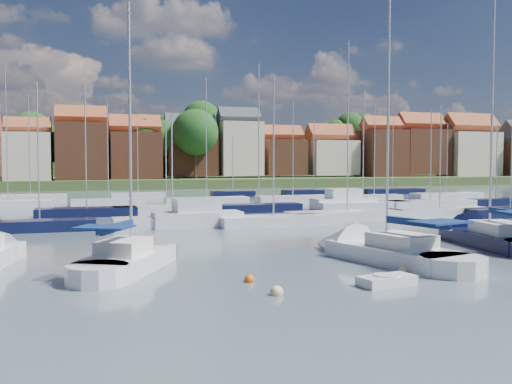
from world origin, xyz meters
name	(u,v)px	position (x,y,z in m)	size (l,w,h in m)	color
ground	(207,207)	(0.00, 40.00, 0.00)	(260.00, 260.00, 0.00)	#404E57
sailboat_left	(136,259)	(-11.72, 3.90, 0.36)	(7.07, 10.16, 13.78)	silver
sailboat_centre	(374,252)	(0.60, 2.35, 0.35)	(5.90, 12.01, 15.77)	silver
sailboat_navy	(480,237)	(10.09, 5.70, 0.35)	(5.06, 12.76, 17.16)	black
tender	(387,281)	(-2.21, -3.69, 0.20)	(2.61, 1.56, 0.53)	silver
buoy_b	(277,295)	(-7.15, -3.90, 0.00)	(0.53, 0.53, 0.53)	beige
buoy_c	(249,282)	(-7.47, -1.29, 0.00)	(0.44, 0.44, 0.44)	#D85914
buoy_d	(402,273)	(-0.14, -1.59, 0.00)	(0.43, 0.43, 0.43)	beige
buoy_e	(425,244)	(6.27, 6.11, 0.00)	(0.48, 0.48, 0.48)	#D85914
buoy_g	(375,248)	(2.62, 5.83, 0.00)	(0.42, 0.42, 0.42)	#D85914
marina_field	(234,206)	(1.91, 35.15, 0.43)	(79.62, 41.41, 15.93)	silver
far_shore_town	(140,164)	(2.23, 132.67, 4.61)	(212.46, 90.00, 22.27)	#44542A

